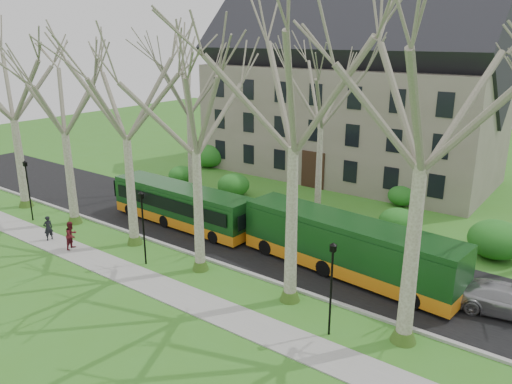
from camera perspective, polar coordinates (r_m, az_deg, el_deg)
ground at (r=26.80m, az=-2.14°, el=-10.76°), size 120.00×120.00×0.00m
sidewalk at (r=25.14m, az=-5.80°, el=-12.82°), size 70.00×2.00×0.06m
road at (r=30.82m, az=4.30°, el=-6.81°), size 80.00×8.00×0.06m
curb at (r=27.82m, az=-0.19°, el=-9.47°), size 80.00×0.25×0.14m
building at (r=47.44m, az=10.56°, el=11.60°), size 26.50×12.20×16.00m
tree_row_verge at (r=24.52m, az=-1.89°, el=4.08°), size 49.00×7.00×14.00m
tree_row_far at (r=34.18m, az=7.62°, el=6.05°), size 33.00×7.00×12.00m
lamp_row at (r=24.98m, az=-3.65°, el=-6.42°), size 36.22×0.22×4.30m
hedges at (r=39.55m, az=5.25°, el=0.22°), size 30.60×8.60×2.00m
bus_lead at (r=34.80m, az=-8.53°, el=-1.49°), size 11.45×2.66×2.85m
bus_follow at (r=27.94m, az=10.37°, el=-6.07°), size 12.92×3.83×3.18m
sedan at (r=26.74m, az=26.70°, el=-10.97°), size 5.23×2.83×1.44m
pedestrian_a at (r=34.73m, az=-22.66°, el=-3.82°), size 0.47×0.64×1.62m
pedestrian_b at (r=32.78m, az=-20.34°, el=-4.65°), size 0.89×1.02×1.76m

